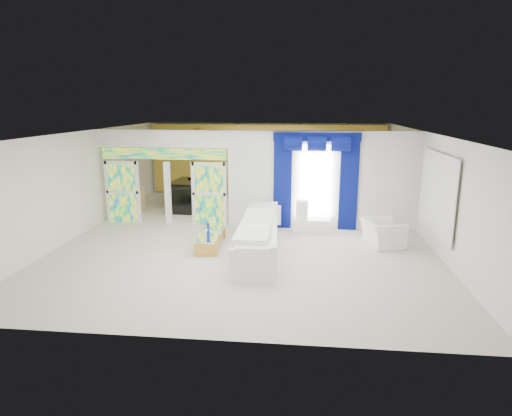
# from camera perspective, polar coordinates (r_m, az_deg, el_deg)

# --- Properties ---
(floor) EXTENTS (12.00, 12.00, 0.00)m
(floor) POSITION_cam_1_polar(r_m,az_deg,el_deg) (13.03, -0.76, -3.46)
(floor) COLOR #B7AF9E
(floor) RESTS_ON ground
(dividing_wall) EXTENTS (5.70, 0.18, 3.00)m
(dividing_wall) POSITION_cam_1_polar(r_m,az_deg,el_deg) (13.59, 8.79, 3.59)
(dividing_wall) COLOR white
(dividing_wall) RESTS_ON ground
(dividing_header) EXTENTS (4.30, 0.18, 0.55)m
(dividing_header) POSITION_cam_1_polar(r_m,az_deg,el_deg) (14.10, -12.01, 8.83)
(dividing_header) COLOR white
(dividing_header) RESTS_ON dividing_wall
(stained_panel_left) EXTENTS (0.95, 0.04, 2.00)m
(stained_panel_left) POSITION_cam_1_polar(r_m,az_deg,el_deg) (14.83, -16.94, 2.01)
(stained_panel_left) COLOR #994C3F
(stained_panel_left) RESTS_ON ground
(stained_panel_right) EXTENTS (0.95, 0.04, 2.00)m
(stained_panel_right) POSITION_cam_1_polar(r_m,az_deg,el_deg) (13.97, -6.10, 1.85)
(stained_panel_right) COLOR #994C3F
(stained_panel_right) RESTS_ON ground
(stained_transom) EXTENTS (4.00, 0.05, 0.35)m
(stained_transom) POSITION_cam_1_polar(r_m,az_deg,el_deg) (14.15, -11.92, 6.91)
(stained_transom) COLOR #994C3F
(stained_transom) RESTS_ON dividing_header
(window_pane) EXTENTS (1.00, 0.02, 2.30)m
(window_pane) POSITION_cam_1_polar(r_m,az_deg,el_deg) (13.49, 7.74, 3.34)
(window_pane) COLOR white
(window_pane) RESTS_ON dividing_wall
(blue_drape_left) EXTENTS (0.55, 0.10, 2.80)m
(blue_drape_left) POSITION_cam_1_polar(r_m,az_deg,el_deg) (13.47, 3.47, 3.21)
(blue_drape_left) COLOR #030A45
(blue_drape_left) RESTS_ON ground
(blue_drape_right) EXTENTS (0.55, 0.10, 2.80)m
(blue_drape_right) POSITION_cam_1_polar(r_m,az_deg,el_deg) (13.53, 11.97, 2.99)
(blue_drape_right) COLOR #030A45
(blue_drape_right) RESTS_ON ground
(blue_pelmet) EXTENTS (2.60, 0.12, 0.25)m
(blue_pelmet) POSITION_cam_1_polar(r_m,az_deg,el_deg) (13.29, 7.93, 9.14)
(blue_pelmet) COLOR #030A45
(blue_pelmet) RESTS_ON dividing_wall
(wall_mirror) EXTENTS (0.04, 2.70, 1.90)m
(wall_mirror) POSITION_cam_1_polar(r_m,az_deg,el_deg) (12.10, 22.54, 1.75)
(wall_mirror) COLOR white
(wall_mirror) RESTS_ON ground
(gold_curtains) EXTENTS (9.70, 0.12, 2.90)m
(gold_curtains) POSITION_cam_1_polar(r_m,az_deg,el_deg) (18.48, 1.41, 6.31)
(gold_curtains) COLOR gold
(gold_curtains) RESTS_ON ground
(white_sofa) EXTENTS (1.16, 4.30, 0.81)m
(white_sofa) POSITION_cam_1_polar(r_m,az_deg,el_deg) (11.39, 0.43, -3.82)
(white_sofa) COLOR white
(white_sofa) RESTS_ON ground
(coffee_table) EXTENTS (0.64, 1.67, 0.36)m
(coffee_table) POSITION_cam_1_polar(r_m,az_deg,el_deg) (11.94, -5.91, -4.20)
(coffee_table) COLOR #B98C39
(coffee_table) RESTS_ON ground
(console_table) EXTENTS (1.12, 0.36, 0.37)m
(console_table) POSITION_cam_1_polar(r_m,az_deg,el_deg) (13.39, 7.24, -2.27)
(console_table) COLOR white
(console_table) RESTS_ON ground
(table_lamp) EXTENTS (0.36, 0.36, 0.58)m
(table_lamp) POSITION_cam_1_polar(r_m,az_deg,el_deg) (13.26, 6.00, -0.25)
(table_lamp) COLOR silver
(table_lamp) RESTS_ON console_table
(armchair) EXTENTS (1.20, 1.30, 0.70)m
(armchair) POSITION_cam_1_polar(r_m,az_deg,el_deg) (12.43, 16.14, -3.15)
(armchair) COLOR white
(armchair) RESTS_ON ground
(grand_piano) EXTENTS (1.49, 1.88, 0.90)m
(grand_piano) POSITION_cam_1_polar(r_m,az_deg,el_deg) (17.14, -8.42, 2.05)
(grand_piano) COLOR black
(grand_piano) RESTS_ON ground
(piano_bench) EXTENTS (1.00, 0.46, 0.33)m
(piano_bench) POSITION_cam_1_polar(r_m,az_deg,el_deg) (15.70, -9.83, -0.12)
(piano_bench) COLOR black
(piano_bench) RESTS_ON ground
(tv_console) EXTENTS (0.64, 0.59, 0.86)m
(tv_console) POSITION_cam_1_polar(r_m,az_deg,el_deg) (16.18, -15.39, 0.97)
(tv_console) COLOR tan
(tv_console) RESTS_ON ground
(chandelier) EXTENTS (0.60, 0.60, 0.60)m
(chandelier) POSITION_cam_1_polar(r_m,az_deg,el_deg) (16.27, -7.52, 9.31)
(chandelier) COLOR gold
(chandelier) RESTS_ON ceiling
(decanters) EXTENTS (0.20, 0.59, 0.28)m
(decanters) POSITION_cam_1_polar(r_m,az_deg,el_deg) (11.61, -6.30, -3.23)
(decanters) COLOR navy
(decanters) RESTS_ON coffee_table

